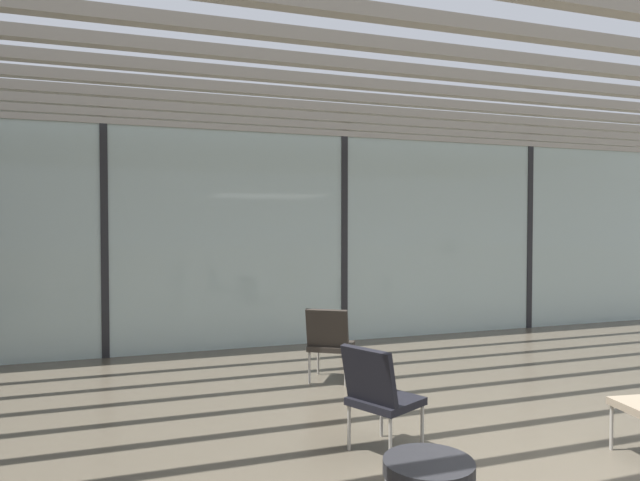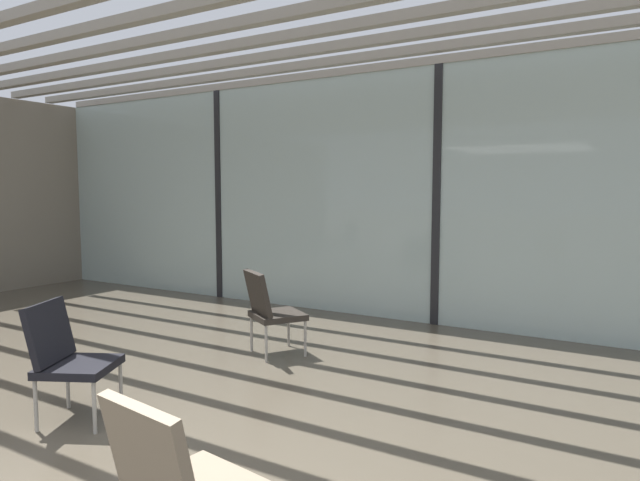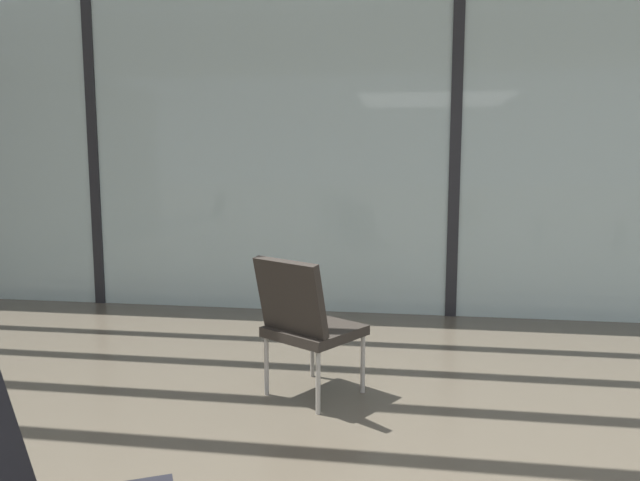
% 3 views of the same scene
% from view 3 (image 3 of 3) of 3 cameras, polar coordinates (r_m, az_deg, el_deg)
% --- Properties ---
extents(glass_curtain_wall, '(14.00, 0.08, 3.19)m').
position_cam_3_polar(glass_curtain_wall, '(5.53, 12.97, 9.18)').
color(glass_curtain_wall, '#A3B7B2').
rests_on(glass_curtain_wall, ground).
extents(window_mullion_0, '(0.10, 0.12, 3.19)m').
position_cam_3_polar(window_mullion_0, '(6.32, -20.97, 8.64)').
color(window_mullion_0, black).
rests_on(window_mullion_0, ground).
extents(window_mullion_1, '(0.10, 0.12, 3.19)m').
position_cam_3_polar(window_mullion_1, '(5.53, 12.97, 9.18)').
color(window_mullion_1, black).
rests_on(window_mullion_1, ground).
extents(parked_airplane, '(12.31, 4.28, 4.28)m').
position_cam_3_polar(parked_airplane, '(10.76, 16.37, 11.08)').
color(parked_airplane, '#B2BCD6').
rests_on(parked_airplane, ground).
extents(lounge_chair_2, '(0.69, 0.70, 0.87)m').
position_cam_3_polar(lounge_chair_2, '(3.54, -1.47, -7.61)').
color(lounge_chair_2, '#28231E').
rests_on(lounge_chair_2, ground).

